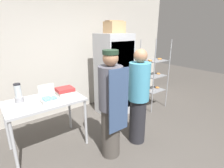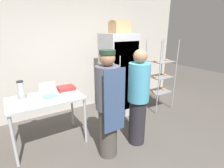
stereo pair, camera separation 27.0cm
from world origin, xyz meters
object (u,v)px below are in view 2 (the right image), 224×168
object	(u,v)px
blender_pitcher	(21,91)
person_baker	(108,105)
person_customer	(138,98)
donut_box	(50,96)
cardboard_storage_box	(119,27)
baking_rack	(160,76)
refrigerator	(118,75)
binder_stack	(66,89)

from	to	relation	value
blender_pitcher	person_baker	distance (m)	1.43
person_baker	person_customer	size ratio (longest dim) A/B	1.02
person_baker	donut_box	bearing A→B (deg)	134.01
blender_pitcher	cardboard_storage_box	distance (m)	2.34
baking_rack	blender_pitcher	bearing A→B (deg)	176.82
refrigerator	person_customer	distance (m)	1.23
refrigerator	donut_box	xyz separation A→B (m)	(-1.66, -0.47, -0.02)
refrigerator	person_baker	size ratio (longest dim) A/B	1.11
baking_rack	donut_box	world-z (taller)	baking_rack
baking_rack	binder_stack	distance (m)	2.31
person_customer	person_baker	bearing A→B (deg)	-179.52
baking_rack	cardboard_storage_box	distance (m)	1.53
donut_box	binder_stack	world-z (taller)	donut_box
person_customer	baking_rack	bearing A→B (deg)	30.23
baking_rack	person_customer	xyz separation A→B (m)	(-1.37, -0.80, 0.00)
cardboard_storage_box	person_customer	xyz separation A→B (m)	(-0.46, -1.25, -1.14)
binder_stack	person_baker	bearing A→B (deg)	-68.29
baking_rack	blender_pitcher	distance (m)	3.02
blender_pitcher	binder_stack	distance (m)	0.71
blender_pitcher	person_customer	bearing A→B (deg)	-30.54
cardboard_storage_box	baking_rack	bearing A→B (deg)	-26.06
baking_rack	person_customer	size ratio (longest dim) A/B	1.04
blender_pitcher	person_customer	world-z (taller)	person_customer
refrigerator	donut_box	world-z (taller)	refrigerator
donut_box	person_baker	world-z (taller)	person_baker
refrigerator	person_customer	size ratio (longest dim) A/B	1.12
donut_box	binder_stack	distance (m)	0.37
cardboard_storage_box	person_customer	bearing A→B (deg)	-110.34
person_baker	binder_stack	bearing A→B (deg)	111.71
donut_box	binder_stack	xyz separation A→B (m)	(0.33, 0.16, 0.01)
binder_stack	cardboard_storage_box	xyz separation A→B (m)	(1.40, 0.39, 1.06)
refrigerator	blender_pitcher	world-z (taller)	refrigerator
baking_rack	cardboard_storage_box	xyz separation A→B (m)	(-0.91, 0.45, 1.14)
baking_rack	blender_pitcher	xyz separation A→B (m)	(-3.01, 0.17, 0.16)
refrigerator	person_baker	distance (m)	1.53
binder_stack	cardboard_storage_box	world-z (taller)	cardboard_storage_box
cardboard_storage_box	person_customer	world-z (taller)	cardboard_storage_box
cardboard_storage_box	refrigerator	bearing A→B (deg)	-132.84
donut_box	binder_stack	size ratio (longest dim) A/B	0.90
baking_rack	cardboard_storage_box	bearing A→B (deg)	153.94
baking_rack	donut_box	bearing A→B (deg)	-177.70
cardboard_storage_box	person_baker	world-z (taller)	cardboard_storage_box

